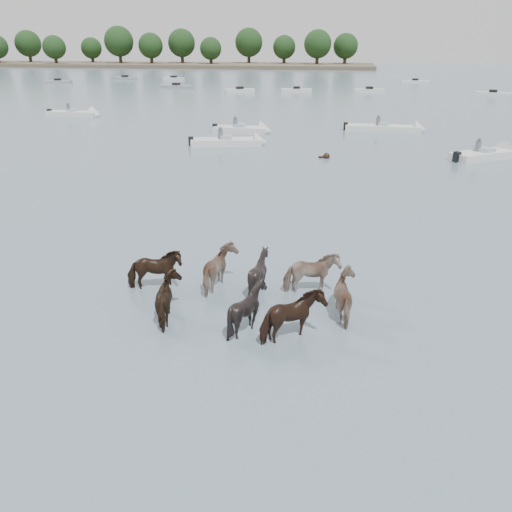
# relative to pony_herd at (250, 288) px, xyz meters

# --- Properties ---
(ground) EXTENTS (400.00, 400.00, 0.00)m
(ground) POSITION_rel_pony_herd_xyz_m (-1.00, 0.67, -0.55)
(ground) COLOR slate
(ground) RESTS_ON ground
(shoreline) EXTENTS (160.00, 30.00, 1.00)m
(shoreline) POSITION_rel_pony_herd_xyz_m (-71.00, 150.67, -0.05)
(shoreline) COLOR #4C4233
(shoreline) RESTS_ON ground
(pony_herd) EXTENTS (7.41, 4.17, 1.40)m
(pony_herd) POSITION_rel_pony_herd_xyz_m (0.00, 0.00, 0.00)
(pony_herd) COLOR black
(pony_herd) RESTS_ON ground
(swimming_pony) EXTENTS (0.72, 0.44, 0.44)m
(swimming_pony) POSITION_rel_pony_herd_xyz_m (1.11, 20.25, -0.45)
(swimming_pony) COLOR black
(swimming_pony) RESTS_ON ground
(motorboat_a) EXTENTS (4.93, 1.72, 1.92)m
(motorboat_a) POSITION_rel_pony_herd_xyz_m (-5.57, 29.07, -0.32)
(motorboat_a) COLOR silver
(motorboat_a) RESTS_ON ground
(motorboat_b) EXTENTS (5.68, 2.85, 1.92)m
(motorboat_b) POSITION_rel_pony_herd_xyz_m (-5.40, 23.54, -0.32)
(motorboat_b) COLOR silver
(motorboat_b) RESTS_ON ground
(motorboat_c) EXTENTS (6.72, 1.67, 1.92)m
(motorboat_c) POSITION_rel_pony_herd_xyz_m (6.07, 31.87, -0.33)
(motorboat_c) COLOR silver
(motorboat_c) RESTS_ON ground
(motorboat_d) EXTENTS (5.02, 4.23, 1.92)m
(motorboat_d) POSITION_rel_pony_herd_xyz_m (11.57, 22.20, -0.32)
(motorboat_d) COLOR silver
(motorboat_d) RESTS_ON ground
(motorboat_f) EXTENTS (5.75, 1.71, 1.92)m
(motorboat_f) POSITION_rel_pony_herd_xyz_m (-24.18, 36.06, -0.32)
(motorboat_f) COLOR silver
(motorboat_f) RESTS_ON ground
(distant_flotilla) EXTENTS (103.94, 27.31, 0.93)m
(distant_flotilla) POSITION_rel_pony_herd_xyz_m (-0.51, 76.43, -0.29)
(distant_flotilla) COLOR gray
(distant_flotilla) RESTS_ON ground
(treeline) EXTENTS (150.89, 22.72, 12.27)m
(treeline) POSITION_rel_pony_herd_xyz_m (-72.55, 152.37, 5.96)
(treeline) COLOR #382619
(treeline) RESTS_ON ground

